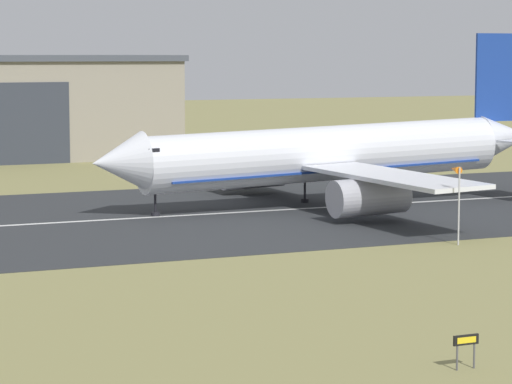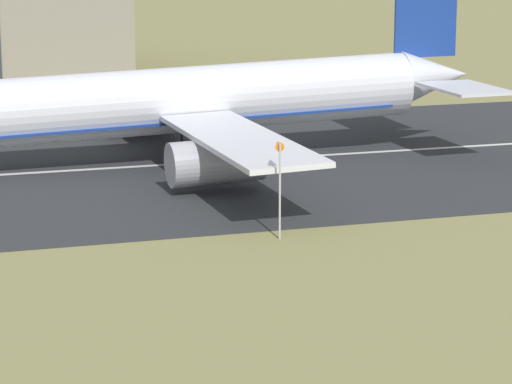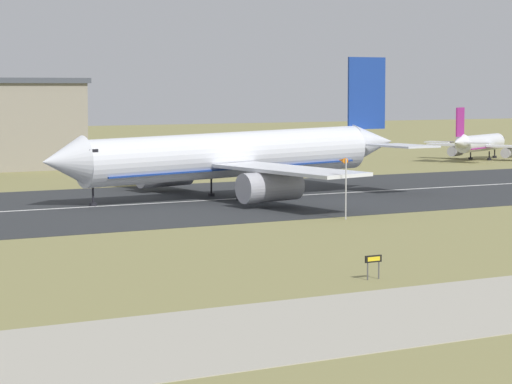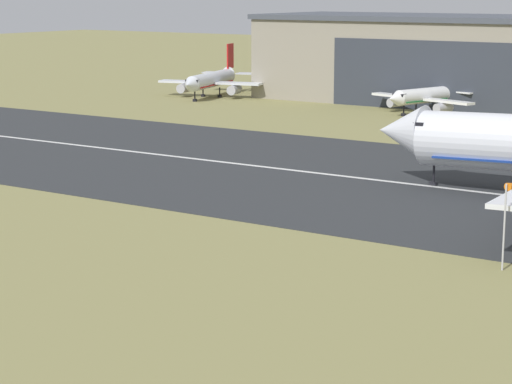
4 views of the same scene
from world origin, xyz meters
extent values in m
cube|color=#2B2D30|center=(0.00, 97.30, 0.03)|extent=(407.64, 47.73, 0.06)
cube|color=silver|center=(0.00, 97.30, 0.07)|extent=(366.87, 0.70, 0.01)
cylinder|color=silver|center=(2.65, 98.56, 5.47)|extent=(39.48, 6.82, 6.62)
cone|color=silver|center=(-19.48, 97.90, 5.47)|extent=(5.39, 5.80, 5.77)
cone|color=silver|center=(25.63, 99.25, 6.48)|extent=(7.05, 5.29, 5.25)
cube|color=black|center=(-16.69, 97.98, 6.60)|extent=(1.25, 4.83, 0.47)
cube|color=navy|center=(2.65, 98.56, 3.91)|extent=(35.42, 6.42, 1.07)
cube|color=silver|center=(1.43, 113.08, 4.48)|extent=(6.83, 23.63, 0.55)
cylinder|color=#A8A8B2|center=(0.26, 111.17, 2.48)|extent=(7.53, 3.72, 3.68)
cube|color=silver|center=(2.30, 83.99, 4.48)|extent=(6.83, 23.63, 0.55)
cylinder|color=#A8A8B2|center=(1.02, 85.83, 2.48)|extent=(7.53, 3.72, 3.68)
cube|color=navy|center=(24.62, 99.22, 13.09)|extent=(6.15, 0.46, 9.60)
cube|color=silver|center=(24.80, 106.37, 6.31)|extent=(5.63, 8.80, 0.24)
cylinder|color=black|center=(-15.74, 98.01, 1.32)|extent=(0.24, 0.24, 2.64)
cylinder|color=black|center=(-15.74, 98.01, 0.22)|extent=(0.84, 0.84, 0.44)
cylinder|color=black|center=(2.27, 101.94, 1.32)|extent=(0.24, 0.24, 2.64)
cylinder|color=black|center=(2.27, 101.94, 0.22)|extent=(0.84, 0.84, 0.44)
cylinder|color=black|center=(2.47, 95.16, 1.32)|extent=(0.24, 0.24, 2.64)
cylinder|color=black|center=(2.47, 95.16, 0.22)|extent=(0.84, 0.84, 0.44)
cylinder|color=#B7B7BC|center=(1.43, 71.36, 3.21)|extent=(0.14, 0.14, 6.42)
cone|color=orange|center=(1.70, 72.48, 6.17)|extent=(1.06, 2.07, 0.60)
cylinder|color=#4C4C51|center=(-20.65, 37.68, 0.63)|extent=(0.10, 0.10, 1.25)
cylinder|color=#4C4C51|center=(-19.64, 37.68, 0.63)|extent=(0.10, 0.10, 1.25)
cube|color=black|center=(-20.14, 37.68, 1.51)|extent=(1.44, 0.12, 0.52)
cube|color=yellow|center=(-20.14, 37.62, 1.51)|extent=(1.09, 0.02, 0.31)
camera|label=1|loc=(-53.50, -12.21, 15.70)|focal=85.00mm
camera|label=2|loc=(-23.02, -2.25, 20.88)|focal=85.00mm
camera|label=3|loc=(-72.44, -32.10, 13.88)|focal=85.00mm
camera|label=4|loc=(25.37, 3.19, 20.15)|focal=70.00mm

